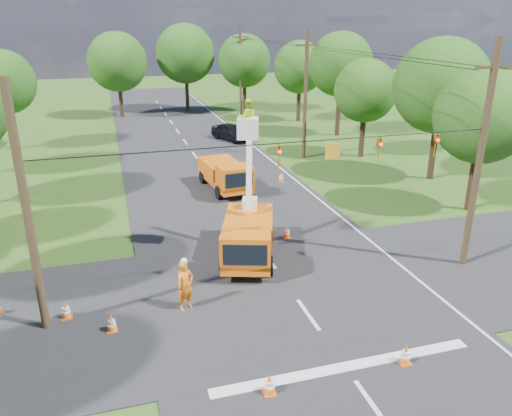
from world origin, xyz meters
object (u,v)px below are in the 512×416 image
object	(u,v)px
traffic_cone_0	(270,384)
tree_left_f	(3,82)
bucket_truck	(248,228)
traffic_cone_4	(66,310)
tree_right_d	(341,65)
tree_far_a	(117,62)
pole_left	(27,213)
ground_worker	(185,286)
pole_right_far	(241,71)
traffic_cone_2	(287,232)
traffic_cone_6	(281,177)
traffic_cone_3	(112,323)
tree_far_b	(185,54)
tree_right_a	(483,116)
tree_right_c	(365,91)
tree_right_b	(441,86)
tree_far_c	(244,61)
traffic_cone_1	(406,355)
pole_right_near	(480,157)
distant_car	(231,132)
second_truck	(226,174)
pole_right_mid	(305,94)
tree_right_e	(300,67)

from	to	relation	value
traffic_cone_0	tree_left_f	world-z (taller)	tree_left_f
bucket_truck	traffic_cone_4	world-z (taller)	bucket_truck
tree_right_d	tree_far_a	world-z (taller)	tree_right_d
pole_left	tree_far_a	world-z (taller)	tree_far_a
ground_worker	traffic_cone_0	distance (m)	5.72
traffic_cone_4	pole_right_far	size ratio (longest dim) A/B	0.07
traffic_cone_2	traffic_cone_6	size ratio (longest dim) A/B	1.00
traffic_cone_3	tree_far_b	xyz separation A→B (m)	(10.19, 45.95, 6.45)
traffic_cone_4	tree_right_a	xyz separation A→B (m)	(22.32, 5.59, 5.20)
ground_worker	tree_right_a	world-z (taller)	tree_right_a
bucket_truck	tree_left_f	distance (m)	30.31
tree_far_b	traffic_cone_0	bearing A→B (deg)	-96.46
bucket_truck	tree_right_c	size ratio (longest dim) A/B	0.95
tree_right_b	tree_far_c	distance (m)	30.50
tree_left_f	tree_far_c	world-z (taller)	tree_far_c
traffic_cone_1	tree_right_b	distance (m)	22.69
traffic_cone_4	pole_right_near	bearing A→B (deg)	-1.34
tree_left_f	tree_far_c	xyz separation A→B (m)	(24.30, 12.00, 0.38)
ground_worker	distant_car	size ratio (longest dim) A/B	0.45
tree_left_f	pole_left	bearing A→B (deg)	-79.98
second_truck	tree_far_c	bearing A→B (deg)	66.58
traffic_cone_3	traffic_cone_6	size ratio (longest dim) A/B	1.00
pole_left	tree_right_c	distance (m)	29.61
pole_right_mid	tree_right_e	distance (m)	15.92
traffic_cone_2	traffic_cone_4	size ratio (longest dim) A/B	1.00
tree_far_c	pole_right_near	bearing A→B (deg)	-91.36
pole_right_far	pole_left	xyz separation A→B (m)	(-18.00, -40.00, -0.61)
tree_right_b	distant_car	bearing A→B (deg)	124.15
traffic_cone_6	tree_far_a	size ratio (longest dim) A/B	0.07
pole_right_far	tree_right_d	bearing A→B (deg)	-64.14
tree_left_f	tree_far_a	bearing A→B (deg)	52.99
traffic_cone_3	traffic_cone_6	world-z (taller)	same
pole_right_mid	tree_left_f	world-z (taller)	pole_right_mid
tree_left_f	pole_right_far	bearing A→B (deg)	23.23
traffic_cone_3	tree_far_b	bearing A→B (deg)	77.50
second_truck	traffic_cone_2	bearing A→B (deg)	-87.72
distant_car	tree_right_c	bearing A→B (deg)	-68.62
traffic_cone_0	tree_far_c	bearing A→B (deg)	75.60
traffic_cone_2	tree_right_a	distance (m)	12.98
bucket_truck	tree_far_b	xyz separation A→B (m)	(3.87, 41.60, 5.25)
pole_right_near	distant_car	bearing A→B (deg)	98.55
tree_right_c	tree_far_c	distance (m)	23.31
traffic_cone_2	tree_right_d	xyz separation A→B (m)	(13.15, 21.97, 6.32)
traffic_cone_2	tree_far_c	size ratio (longest dim) A/B	0.08
tree_right_d	tree_right_e	size ratio (longest dim) A/B	1.12
ground_worker	tree_far_b	world-z (taller)	tree_far_b
tree_right_a	traffic_cone_1	bearing A→B (deg)	-134.97
ground_worker	tree_right_b	world-z (taller)	tree_right_b
second_truck	tree_far_b	xyz separation A→B (m)	(2.56, 31.46, 5.71)
pole_right_mid	tree_right_e	world-z (taller)	pole_right_mid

